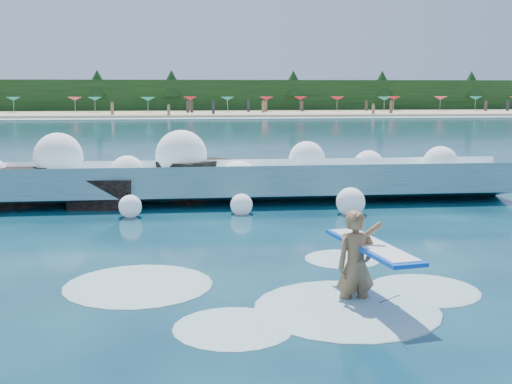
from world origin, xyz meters
TOP-DOWN VIEW (x-y plane):
  - ground at (0.00, 0.00)m, footprint 200.00×200.00m
  - beach at (0.00, 78.00)m, footprint 140.00×20.00m
  - wet_band at (0.00, 67.00)m, footprint 140.00×5.00m
  - treeline at (0.00, 88.00)m, footprint 140.00×4.00m
  - breaking_wave at (0.91, 7.95)m, footprint 18.94×2.91m
  - rock_cluster at (-2.98, 7.95)m, footprint 8.62×3.45m
  - surfer_with_board at (2.74, -2.53)m, footprint 1.17×3.04m
  - wave_spray at (0.42, 7.83)m, footprint 15.45×4.37m
  - surf_foam at (1.66, -2.18)m, footprint 9.03×5.59m
  - beach_umbrellas at (0.36, 80.35)m, footprint 112.26×6.60m
  - beachgoers at (8.21, 74.03)m, footprint 108.88×13.91m

SIDE VIEW (x-z plane):
  - ground at x=0.00m, z-range 0.00..0.00m
  - surf_foam at x=1.66m, z-range -0.08..0.08m
  - wet_band at x=0.00m, z-range 0.00..0.08m
  - beach at x=0.00m, z-range 0.00..0.40m
  - rock_cluster at x=-2.98m, z-range -0.27..1.23m
  - breaking_wave at x=0.91m, z-range -0.25..1.39m
  - surfer_with_board at x=2.74m, z-range -0.25..1.66m
  - beachgoers at x=8.21m, z-range 0.11..2.05m
  - wave_spray at x=0.42m, z-range 0.00..2.35m
  - beach_umbrellas at x=0.36m, z-range 2.00..2.50m
  - treeline at x=0.00m, z-range 0.00..5.00m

